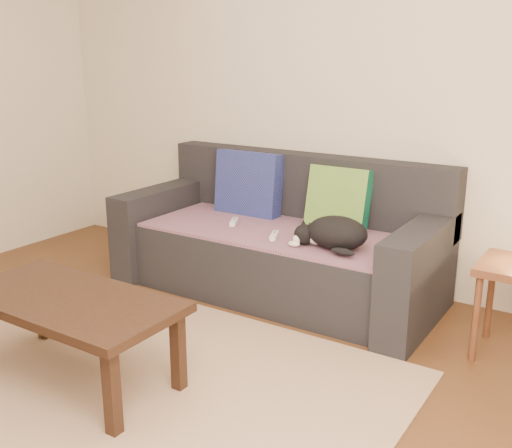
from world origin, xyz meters
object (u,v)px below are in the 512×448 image
sofa (280,245)px  coffee_table (69,307)px  wii_remote_a (234,222)px  cat (334,233)px  wii_remote_b (274,236)px

sofa → coffee_table: bearing=-98.6°
wii_remote_a → cat: bearing=-123.3°
cat → wii_remote_a: bearing=-167.0°
sofa → wii_remote_a: sofa is taller
sofa → cat: bearing=-25.3°
sofa → cat: (0.49, -0.23, 0.22)m
sofa → wii_remote_a: bearing=-155.4°
cat → wii_remote_b: (-0.39, -0.02, -0.08)m
wii_remote_a → wii_remote_b: (0.39, -0.12, 0.00)m
coffee_table → sofa: bearing=81.4°
wii_remote_b → coffee_table: 1.34m
wii_remote_b → wii_remote_a: bearing=50.2°
sofa → wii_remote_a: (-0.28, -0.13, 0.15)m
cat → wii_remote_b: 0.40m
sofa → coffee_table: (-0.23, -1.54, 0.07)m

